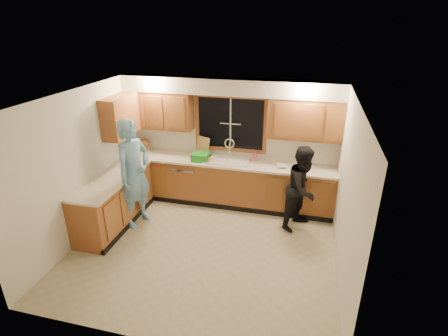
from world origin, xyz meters
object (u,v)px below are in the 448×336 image
at_px(stove, 97,217).
at_px(dish_crate, 201,157).
at_px(bowl, 282,166).
at_px(sink, 227,164).
at_px(woman, 303,188).
at_px(knife_block, 145,145).
at_px(soap_bottle, 255,156).
at_px(dishwasher, 187,180).
at_px(man, 134,174).

height_order(stove, dish_crate, dish_crate).
bearing_deg(bowl, dish_crate, -178.41).
relative_size(sink, woman, 0.56).
relative_size(knife_block, soap_bottle, 1.35).
relative_size(dishwasher, stove, 0.91).
bearing_deg(dish_crate, sink, 10.48).
distance_m(knife_block, dish_crate, 1.33).
xyz_separation_m(dish_crate, bowl, (1.59, 0.04, -0.05)).
xyz_separation_m(man, dish_crate, (0.89, 1.05, 0.01)).
bearing_deg(knife_block, dishwasher, -45.99).
height_order(dishwasher, bowl, bowl).
xyz_separation_m(man, knife_block, (-0.42, 1.29, 0.05)).
bearing_deg(bowl, woman, -48.68).
relative_size(man, knife_block, 8.16).
distance_m(dish_crate, soap_bottle, 1.07).
xyz_separation_m(knife_block, soap_bottle, (2.34, 0.04, -0.03)).
bearing_deg(dishwasher, sink, 0.99).
bearing_deg(sink, stove, -134.61).
bearing_deg(dishwasher, stove, -117.69).
relative_size(woman, bowl, 7.69).
xyz_separation_m(sink, woman, (1.50, -0.54, -0.09)).
xyz_separation_m(stove, man, (0.40, 0.68, 0.54)).
bearing_deg(stove, dish_crate, 53.33).
distance_m(man, soap_bottle, 2.34).
xyz_separation_m(knife_block, bowl, (2.90, -0.20, -0.10)).
relative_size(stove, woman, 0.58).
height_order(sink, bowl, sink).
xyz_separation_m(dishwasher, stove, (-0.95, -1.81, 0.04)).
xyz_separation_m(stove, bowl, (2.87, 1.77, 0.49)).
distance_m(dishwasher, man, 1.38).
relative_size(woman, soap_bottle, 8.59).
xyz_separation_m(woman, bowl, (-0.43, 0.49, 0.17)).
bearing_deg(woman, soap_bottle, 85.06).
relative_size(sink, dish_crate, 2.64).
height_order(stove, knife_block, knife_block).
distance_m(dish_crate, bowl, 1.59).
height_order(man, woman, man).
distance_m(dishwasher, dish_crate, 0.68).
bearing_deg(soap_bottle, man, -145.43).
xyz_separation_m(sink, dishwasher, (-0.85, -0.01, -0.45)).
bearing_deg(stove, woman, 21.30).
height_order(sink, woman, woman).
height_order(sink, stove, sink).
relative_size(dishwasher, man, 0.41).
bearing_deg(stove, knife_block, 90.62).
distance_m(dishwasher, bowl, 2.00).
relative_size(sink, knife_block, 3.54).
bearing_deg(sink, woman, -19.68).
distance_m(sink, stove, 2.60).
xyz_separation_m(stove, knife_block, (-0.02, 1.97, 0.59)).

